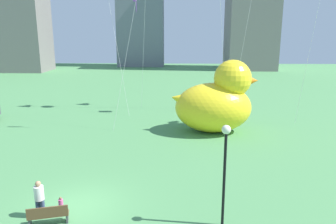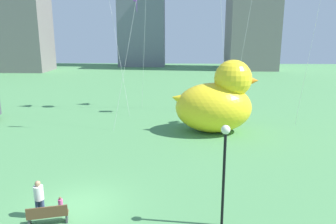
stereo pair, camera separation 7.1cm
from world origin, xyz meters
The scene contains 6 objects.
ground_plane centered at (0.00, 0.00, 0.00)m, with size 140.00×140.00×0.00m, color #4E8C52.
park_bench centered at (-0.88, -1.58, 0.48)m, with size 1.75×0.87×0.90m.
person_adult centered at (-1.46, -0.98, 0.96)m, with size 0.43×0.43×1.74m.
person_child centered at (-0.61, -0.74, 0.48)m, with size 0.21×0.21×0.86m.
giant_inflatable_duck centered at (7.77, 12.33, 2.51)m, with size 7.12×4.57×5.90m.
lamppost centered at (6.58, -1.38, 3.11)m, with size 0.38×0.38×4.48m.
Camera 1 is at (4.64, -14.12, 8.14)m, focal length 35.48 mm.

